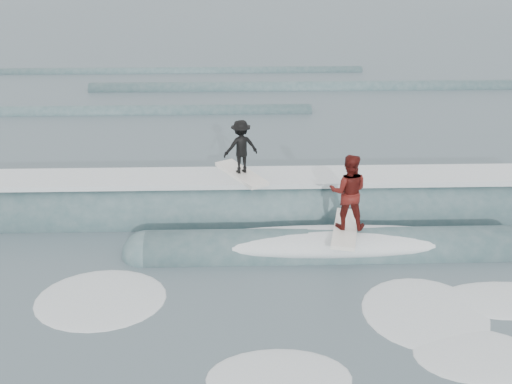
{
  "coord_description": "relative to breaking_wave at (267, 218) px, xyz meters",
  "views": [
    {
      "loc": [
        -0.38,
        -10.21,
        7.13
      ],
      "look_at": [
        0.0,
        3.08,
        1.1
      ],
      "focal_mm": 40.0,
      "sensor_mm": 36.0,
      "label": 1
    }
  ],
  "objects": [
    {
      "name": "ground",
      "position": [
        -0.32,
        -3.69,
        -0.04
      ],
      "size": [
        160.0,
        160.0,
        0.0
      ],
      "primitive_type": "plane",
      "color": "#3F535D",
      "rests_on": "ground"
    },
    {
      "name": "breaking_wave",
      "position": [
        0.0,
        0.0,
        0.0
      ],
      "size": [
        22.59,
        3.86,
        2.16
      ],
      "color": "#345358",
      "rests_on": "ground"
    },
    {
      "name": "surfer_black",
      "position": [
        -0.69,
        0.39,
        1.83
      ],
      "size": [
        1.47,
        2.01,
        1.55
      ],
      "color": "white",
      "rests_on": "ground"
    },
    {
      "name": "surfer_red",
      "position": [
        1.81,
        -1.81,
        1.5
      ],
      "size": [
        1.0,
        2.07,
        1.95
      ],
      "color": "white",
      "rests_on": "ground"
    },
    {
      "name": "whitewater",
      "position": [
        1.35,
        -4.69,
        -0.04
      ],
      "size": [
        11.22,
        4.37,
        0.1
      ],
      "color": "white",
      "rests_on": "ground"
    },
    {
      "name": "far_swells",
      "position": [
        -2.77,
        13.97,
        -0.04
      ],
      "size": [
        33.38,
        8.65,
        0.8
      ],
      "color": "#345358",
      "rests_on": "ground"
    }
  ]
}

